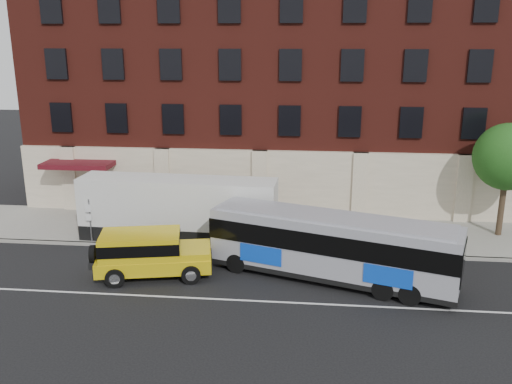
# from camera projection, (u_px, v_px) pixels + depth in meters

# --- Properties ---
(ground) EXTENTS (120.00, 120.00, 0.00)m
(ground) POSITION_uv_depth(u_px,v_px,m) (232.00, 306.00, 22.58)
(ground) COLOR black
(ground) RESTS_ON ground
(sidewalk) EXTENTS (60.00, 6.00, 0.15)m
(sidewalk) POSITION_uv_depth(u_px,v_px,m) (255.00, 230.00, 31.18)
(sidewalk) COLOR #9C9A8E
(sidewalk) RESTS_ON ground
(kerb) EXTENTS (60.00, 0.25, 0.15)m
(kerb) POSITION_uv_depth(u_px,v_px,m) (249.00, 250.00, 28.31)
(kerb) COLOR #9C9A8E
(kerb) RESTS_ON ground
(lane_line) EXTENTS (60.00, 0.12, 0.01)m
(lane_line) POSITION_uv_depth(u_px,v_px,m) (234.00, 300.00, 23.06)
(lane_line) COLOR silver
(lane_line) RESTS_ON ground
(building) EXTENTS (30.00, 12.10, 15.00)m
(building) POSITION_uv_depth(u_px,v_px,m) (267.00, 85.00, 36.73)
(building) COLOR #571C14
(building) RESTS_ON sidewalk
(sign_pole) EXTENTS (0.30, 0.20, 2.50)m
(sign_pole) POSITION_uv_depth(u_px,v_px,m) (90.00, 219.00, 28.91)
(sign_pole) COLOR slate
(sign_pole) RESTS_ON ground
(street_tree) EXTENTS (3.60, 3.60, 6.20)m
(street_tree) POSITION_uv_depth(u_px,v_px,m) (508.00, 160.00, 29.14)
(street_tree) COLOR #352A1A
(street_tree) RESTS_ON sidewalk
(city_bus) EXTENTS (11.38, 5.80, 3.07)m
(city_bus) POSITION_uv_depth(u_px,v_px,m) (332.00, 245.00, 24.57)
(city_bus) COLOR #96969F
(city_bus) RESTS_ON ground
(yellow_suv) EXTENTS (5.65, 3.23, 2.10)m
(yellow_suv) POSITION_uv_depth(u_px,v_px,m) (148.00, 251.00, 25.10)
(yellow_suv) COLOR gold
(yellow_suv) RESTS_ON ground
(shipping_container) EXTENTS (10.61, 2.67, 3.51)m
(shipping_container) POSITION_uv_depth(u_px,v_px,m) (178.00, 211.00, 29.29)
(shipping_container) COLOR black
(shipping_container) RESTS_ON ground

